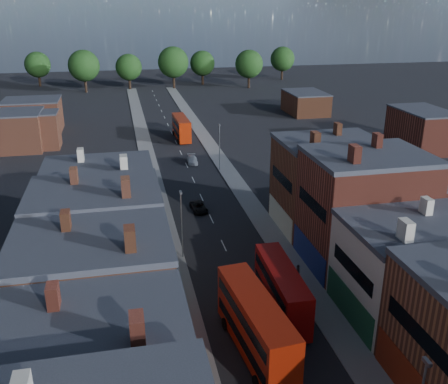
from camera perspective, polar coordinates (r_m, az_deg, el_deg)
name	(u,v)px	position (r m, az deg, el deg)	size (l,w,h in m)	color
pavement_west	(157,196)	(75.60, -7.70, -0.42)	(3.00, 200.00, 0.12)	gray
pavement_east	(241,189)	(77.48, 1.91, 0.31)	(3.00, 200.00, 0.12)	gray
lamp_post_2	(182,220)	(55.52, -4.87, -3.23)	(0.25, 0.70, 8.12)	slate
lamp_post_3	(219,144)	(85.05, -0.52, 5.51)	(0.25, 0.70, 8.12)	slate
bus_0	(256,325)	(42.03, 3.64, -14.90)	(3.95, 12.21, 5.18)	#AA1E09
bus_1	(282,289)	(47.29, 6.60, -10.97)	(2.86, 10.71, 4.61)	#9F0B09
bus_2	(181,128)	(106.16, -4.89, 7.35)	(2.93, 10.83, 4.65)	#A02107
car_2	(199,207)	(69.56, -2.90, -1.72)	(1.95, 4.23, 1.17)	black
car_3	(192,160)	(90.27, -3.64, 3.68)	(1.73, 4.27, 1.24)	silver
ped_3	(298,272)	(53.07, 8.44, -9.08)	(1.06, 0.48, 1.81)	#504A44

